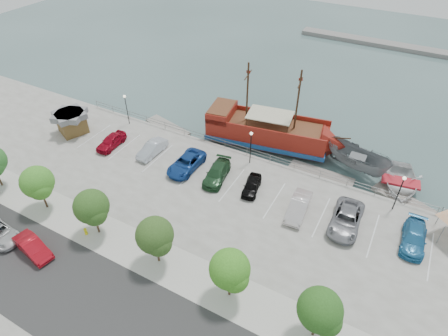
% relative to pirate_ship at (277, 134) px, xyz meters
% --- Properties ---
extents(ground, '(160.00, 160.00, 0.00)m').
position_rel_pirate_ship_xyz_m(ground, '(-0.92, -12.47, -1.87)').
color(ground, '#36514E').
extents(street, '(100.00, 8.00, 0.04)m').
position_rel_pirate_ship_xyz_m(street, '(-0.92, -28.47, -0.86)').
color(street, '#302F2F').
rests_on(street, land_slab).
extents(sidewalk, '(100.00, 4.00, 0.05)m').
position_rel_pirate_ship_xyz_m(sidewalk, '(-0.92, -22.47, -0.85)').
color(sidewalk, beige).
rests_on(sidewalk, land_slab).
extents(seawall_railing, '(50.00, 0.06, 1.00)m').
position_rel_pirate_ship_xyz_m(seawall_railing, '(-0.92, -4.67, -0.34)').
color(seawall_railing, slate).
rests_on(seawall_railing, land_slab).
extents(far_shore, '(40.00, 3.00, 0.80)m').
position_rel_pirate_ship_xyz_m(far_shore, '(9.08, 42.53, -1.47)').
color(far_shore, gray).
rests_on(far_shore, ground).
extents(pirate_ship, '(17.93, 7.48, 11.16)m').
position_rel_pirate_ship_xyz_m(pirate_ship, '(0.00, 0.00, 0.00)').
color(pirate_ship, maroon).
rests_on(pirate_ship, ground).
extents(patrol_boat, '(8.48, 5.40, 3.07)m').
position_rel_pirate_ship_xyz_m(patrol_boat, '(10.11, -0.44, -0.33)').
color(patrol_boat, slate).
rests_on(patrol_boat, ground).
extents(speedboat, '(6.14, 7.87, 1.49)m').
position_rel_pirate_ship_xyz_m(speedboat, '(15.19, -1.21, -1.12)').
color(speedboat, silver).
rests_on(speedboat, ground).
extents(dock_west, '(7.35, 3.64, 0.40)m').
position_rel_pirate_ship_xyz_m(dock_west, '(-14.64, -3.27, -1.67)').
color(dock_west, gray).
rests_on(dock_west, ground).
extents(dock_mid, '(7.58, 2.33, 0.43)m').
position_rel_pirate_ship_xyz_m(dock_mid, '(6.88, -3.27, -1.65)').
color(dock_mid, gray).
rests_on(dock_mid, ground).
extents(dock_east, '(7.42, 4.65, 0.41)m').
position_rel_pirate_ship_xyz_m(dock_east, '(16.24, -3.27, -1.66)').
color(dock_east, gray).
rests_on(dock_east, ground).
extents(shed, '(4.58, 4.58, 2.86)m').
position_rel_pirate_ship_xyz_m(shed, '(-24.02, -10.95, 0.66)').
color(shed, brown).
rests_on(shed, land_slab).
extents(street_sedan, '(4.63, 2.33, 1.46)m').
position_rel_pirate_ship_xyz_m(street_sedan, '(-12.29, -27.05, -0.14)').
color(street_sedan, '#B40E1A').
rests_on(street_sedan, street).
extents(fire_hydrant, '(0.29, 0.29, 0.83)m').
position_rel_pirate_ship_xyz_m(fire_hydrant, '(-9.75, -23.27, -0.42)').
color(fire_hydrant, yellow).
rests_on(fire_hydrant, sidewalk).
extents(lamp_post_left, '(0.36, 0.36, 4.28)m').
position_rel_pirate_ship_xyz_m(lamp_post_left, '(-18.92, -5.97, 2.07)').
color(lamp_post_left, black).
rests_on(lamp_post_left, land_slab).
extents(lamp_post_mid, '(0.36, 0.36, 4.28)m').
position_rel_pirate_ship_xyz_m(lamp_post_mid, '(-0.92, -5.97, 2.07)').
color(lamp_post_mid, black).
rests_on(lamp_post_mid, land_slab).
extents(lamp_post_right, '(0.36, 0.36, 4.28)m').
position_rel_pirate_ship_xyz_m(lamp_post_right, '(15.08, -5.97, 2.07)').
color(lamp_post_right, black).
rests_on(lamp_post_right, land_slab).
extents(tree_b, '(3.30, 3.20, 5.00)m').
position_rel_pirate_ship_xyz_m(tree_b, '(-15.77, -22.54, 2.43)').
color(tree_b, '#473321').
rests_on(tree_b, sidewalk).
extents(tree_c, '(3.30, 3.20, 5.00)m').
position_rel_pirate_ship_xyz_m(tree_c, '(-8.77, -22.54, 2.43)').
color(tree_c, '#473321').
rests_on(tree_c, sidewalk).
extents(tree_d, '(3.30, 3.20, 5.00)m').
position_rel_pirate_ship_xyz_m(tree_d, '(-1.77, -22.54, 2.43)').
color(tree_d, '#473321').
rests_on(tree_d, sidewalk).
extents(tree_e, '(3.30, 3.20, 5.00)m').
position_rel_pirate_ship_xyz_m(tree_e, '(5.23, -22.54, 2.43)').
color(tree_e, '#473321').
rests_on(tree_e, sidewalk).
extents(tree_f, '(3.30, 3.20, 5.00)m').
position_rel_pirate_ship_xyz_m(tree_f, '(12.23, -22.54, 2.43)').
color(tree_f, '#473321').
rests_on(tree_f, sidewalk).
extents(parked_car_a, '(1.94, 4.46, 1.50)m').
position_rel_pirate_ship_xyz_m(parked_car_a, '(-17.39, -11.11, -0.12)').
color(parked_car_a, maroon).
rests_on(parked_car_a, land_slab).
extents(parked_car_b, '(1.70, 4.50, 1.47)m').
position_rel_pirate_ship_xyz_m(parked_car_b, '(-11.99, -9.98, -0.14)').
color(parked_car_b, silver).
rests_on(parked_car_b, land_slab).
extents(parked_car_c, '(2.56, 5.52, 1.53)m').
position_rel_pirate_ship_xyz_m(parked_car_c, '(-6.83, -10.42, -0.10)').
color(parked_car_c, navy).
rests_on(parked_car_c, land_slab).
extents(parked_car_d, '(2.88, 5.35, 1.47)m').
position_rel_pirate_ship_xyz_m(parked_car_d, '(-2.92, -10.27, -0.13)').
color(parked_car_d, '#204626').
rests_on(parked_car_d, land_slab).
extents(parked_car_e, '(2.26, 4.10, 1.32)m').
position_rel_pirate_ship_xyz_m(parked_car_e, '(1.29, -10.20, -0.21)').
color(parked_car_e, black).
rests_on(parked_car_e, land_slab).
extents(parked_car_f, '(2.05, 4.98, 1.61)m').
position_rel_pirate_ship_xyz_m(parked_car_f, '(6.79, -11.02, -0.07)').
color(parked_car_f, silver).
rests_on(parked_car_f, land_slab).
extents(parked_car_g, '(2.94, 5.97, 1.63)m').
position_rel_pirate_ship_xyz_m(parked_car_g, '(11.37, -10.50, -0.05)').
color(parked_car_g, gray).
rests_on(parked_car_g, land_slab).
extents(parked_car_h, '(2.21, 5.10, 1.46)m').
position_rel_pirate_ship_xyz_m(parked_car_h, '(17.39, -9.75, -0.14)').
color(parked_car_h, teal).
rests_on(parked_car_h, land_slab).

